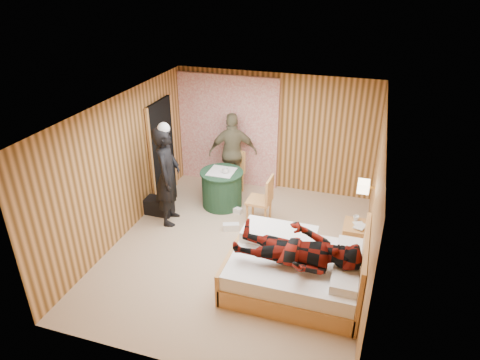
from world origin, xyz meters
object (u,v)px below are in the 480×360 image
(wall_lamp, at_px, (364,186))
(man_on_bed, at_px, (298,242))
(round_table, at_px, (222,188))
(man_at_table, at_px, (233,153))
(chair_far, at_px, (234,168))
(woman_standing, at_px, (168,176))
(chair_near, at_px, (264,197))
(duffel_bag, at_px, (158,206))
(nightstand, at_px, (353,237))
(bed, at_px, (296,270))

(wall_lamp, height_order, man_on_bed, man_on_bed)
(round_table, xyz_separation_m, man_at_table, (0.00, 0.72, 0.48))
(chair_far, height_order, woman_standing, woman_standing)
(chair_near, bearing_deg, duffel_bag, -80.67)
(chair_near, relative_size, man_at_table, 0.56)
(woman_standing, bearing_deg, duffel_bag, 50.62)
(wall_lamp, xyz_separation_m, woman_standing, (-3.42, 0.05, -0.35))
(chair_near, distance_m, duffel_bag, 2.11)
(chair_far, relative_size, duffel_bag, 1.65)
(wall_lamp, height_order, round_table, wall_lamp)
(chair_near, distance_m, man_at_table, 1.51)
(round_table, height_order, chair_far, chair_far)
(chair_far, distance_m, woman_standing, 1.76)
(chair_far, xyz_separation_m, chair_near, (0.93, -1.08, 0.02))
(wall_lamp, xyz_separation_m, nightstand, (-0.04, 0.13, -1.04))
(wall_lamp, height_order, man_at_table, man_at_table)
(bed, distance_m, man_at_table, 3.35)
(nightstand, distance_m, man_on_bed, 1.76)
(chair_near, xyz_separation_m, woman_standing, (-1.70, -0.45, 0.39))
(woman_standing, distance_m, man_at_table, 1.74)
(wall_lamp, xyz_separation_m, bed, (-0.80, -1.08, -1.00))
(woman_standing, relative_size, man_at_table, 1.10)
(chair_near, bearing_deg, man_at_table, -137.72)
(bed, xyz_separation_m, chair_far, (-1.86, 2.66, 0.24))
(nightstand, distance_m, woman_standing, 3.45)
(nightstand, height_order, man_at_table, man_at_table)
(woman_standing, bearing_deg, man_at_table, -38.16)
(wall_lamp, bearing_deg, duffel_bag, 176.67)
(wall_lamp, height_order, duffel_bag, wall_lamp)
(bed, distance_m, round_table, 2.74)
(bed, relative_size, man_on_bed, 1.11)
(wall_lamp, distance_m, nightstand, 1.05)
(chair_near, relative_size, man_on_bed, 0.54)
(bed, bearing_deg, nightstand, 58.29)
(duffel_bag, bearing_deg, man_at_table, 52.31)
(woman_standing, xyz_separation_m, man_at_table, (0.74, 1.57, -0.08))
(bed, bearing_deg, duffel_bag, 156.34)
(chair_near, height_order, woman_standing, woman_standing)
(bed, xyz_separation_m, woman_standing, (-2.63, 1.13, 0.64))
(chair_far, relative_size, woman_standing, 0.49)
(bed, height_order, man_on_bed, man_on_bed)
(nightstand, relative_size, man_on_bed, 0.29)
(round_table, relative_size, man_on_bed, 0.48)
(man_on_bed, bearing_deg, chair_far, 123.11)
(bed, distance_m, nightstand, 1.43)
(duffel_bag, relative_size, woman_standing, 0.30)
(duffel_bag, relative_size, man_at_table, 0.33)
(woman_standing, bearing_deg, round_table, -53.85)
(chair_far, distance_m, man_on_bed, 3.47)
(duffel_bag, bearing_deg, woman_standing, -26.21)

